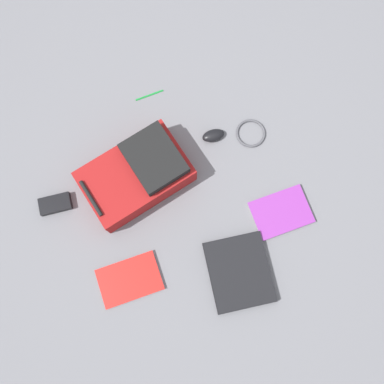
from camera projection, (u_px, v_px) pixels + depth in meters
ground_plane at (186, 191)px, 1.90m from camera, size 3.99×3.99×0.00m
backpack at (138, 174)px, 1.84m from camera, size 0.40×0.51×0.18m
laptop at (239, 272)px, 1.81m from camera, size 0.33×0.28×0.03m
book_red at (130, 280)px, 1.81m from camera, size 0.18×0.27×0.02m
book_blue at (281, 213)px, 1.87m from camera, size 0.19×0.26×0.02m
computer_mouse at (213, 135)px, 1.94m from camera, size 0.06×0.10×0.04m
cable_coil at (251, 133)px, 1.95m from camera, size 0.14×0.14×0.01m
power_brick at (55, 204)px, 1.87m from camera, size 0.08×0.14×0.03m
pen_black at (149, 95)px, 2.00m from camera, size 0.02×0.14×0.01m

